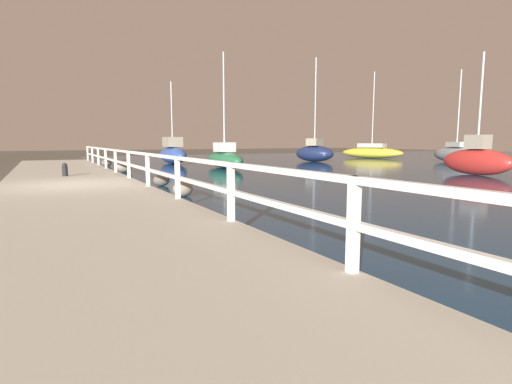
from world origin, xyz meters
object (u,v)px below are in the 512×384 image
Objects in this scene: sailboat_green at (224,158)px; sailboat_blue at (173,153)px; sailboat_yellow at (372,152)px; sailboat_navy at (314,152)px; mooring_bollard at (65,170)px; sailboat_gray at (456,154)px; sailboat_red at (477,160)px.

sailboat_blue is at bearing 104.42° from sailboat_green.
sailboat_yellow reaches higher than sailboat_navy.
mooring_bollard is 0.08× the size of sailboat_green.
sailboat_gray is at bearing -114.22° from sailboat_yellow.
sailboat_yellow is 18.36m from sailboat_blue.
mooring_bollard is 12.44m from sailboat_blue.
sailboat_green is at bearing 131.66° from sailboat_red.
sailboat_navy is (17.31, 7.76, 0.24)m from mooring_bollard.
sailboat_yellow is 8.59m from sailboat_navy.
mooring_bollard is at bearing -179.93° from sailboat_yellow.
sailboat_yellow is 1.18× the size of sailboat_gray.
sailboat_yellow is 1.40× the size of sailboat_red.
sailboat_navy is 1.40× the size of sailboat_red.
mooring_bollard is at bearing -179.07° from sailboat_navy.
sailboat_navy reaches higher than sailboat_red.
sailboat_yellow is at bearing 107.73° from sailboat_gray.
sailboat_blue is 19.92m from sailboat_gray.
sailboat_yellow reaches higher than sailboat_gray.
sailboat_gray is at bearing -61.11° from sailboat_navy.
mooring_bollard is at bearing -151.24° from sailboat_green.
sailboat_gray is at bearing 3.74° from mooring_bollard.
sailboat_blue is 5.90m from sailboat_green.
sailboat_blue is at bearing 143.44° from sailboat_navy.
sailboat_green is (-17.02, -5.85, -0.01)m from sailboat_yellow.
sailboat_green is at bearing 27.48° from mooring_bollard.
sailboat_green is at bearing 177.12° from sailboat_yellow.
sailboat_green is (1.34, -5.75, -0.14)m from sailboat_blue.
sailboat_blue reaches higher than sailboat_red.
sailboat_navy reaches higher than mooring_bollard.
sailboat_red is at bearing -115.98° from sailboat_navy.
sailboat_yellow is at bearing 20.26° from sailboat_green.
sailboat_green reaches higher than mooring_bollard.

